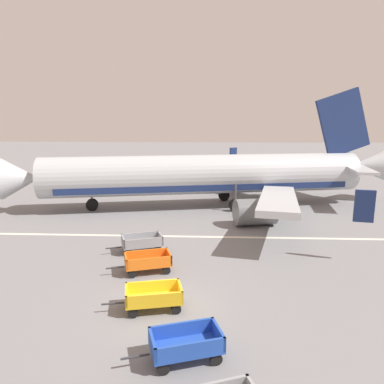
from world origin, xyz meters
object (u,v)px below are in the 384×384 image
at_px(baggage_cart_far_end, 142,242).
at_px(airplane, 215,175).
at_px(baggage_cart_second_in_row, 186,344).
at_px(baggage_cart_third_in_row, 153,297).
at_px(baggage_cart_fourth_in_row, 148,262).

bearing_deg(baggage_cart_far_end, airplane, 68.67).
relative_size(baggage_cart_second_in_row, baggage_cart_third_in_row, 0.99).
xyz_separation_m(baggage_cart_third_in_row, baggage_cart_fourth_in_row, (-0.92, 3.99, 0.00)).
xyz_separation_m(baggage_cart_second_in_row, baggage_cart_fourth_in_row, (-2.59, 7.37, 0.00)).
relative_size(airplane, baggage_cart_third_in_row, 10.34).
bearing_deg(baggage_cart_third_in_row, airplane, 81.22).
height_order(baggage_cart_second_in_row, baggage_cart_fourth_in_row, same).
xyz_separation_m(airplane, baggage_cart_second_in_row, (-1.34, -22.85, -2.45)).
xyz_separation_m(baggage_cart_second_in_row, baggage_cart_third_in_row, (-1.66, 3.38, 0.00)).
height_order(airplane, baggage_cart_third_in_row, airplane).
bearing_deg(baggage_cart_second_in_row, baggage_cart_far_end, 108.37).
bearing_deg(baggage_cart_third_in_row, baggage_cart_far_end, 104.34).
distance_m(baggage_cart_second_in_row, baggage_cart_fourth_in_row, 7.81).
bearing_deg(baggage_cart_second_in_row, baggage_cart_third_in_row, 116.24).
relative_size(baggage_cart_third_in_row, baggage_cart_far_end, 1.01).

